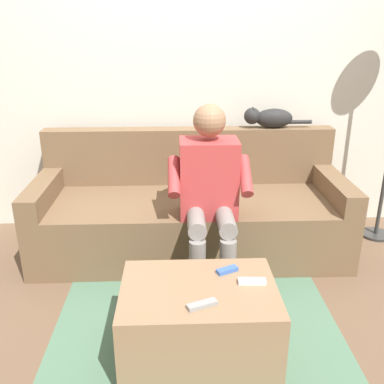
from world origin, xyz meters
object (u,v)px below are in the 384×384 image
object	(u,v)px
couch	(190,213)
person_solo_seated	(209,186)
remote_blue	(227,270)
remote_gray	(202,305)
cat_on_backrest	(269,118)
remote_white	(252,281)
coffee_table	(199,321)

from	to	relation	value
couch	person_solo_seated	world-z (taller)	person_solo_seated
remote_blue	remote_gray	xyz separation A→B (m)	(0.15, 0.29, -0.00)
person_solo_seated	remote_blue	xyz separation A→B (m)	(-0.05, 0.61, -0.24)
person_solo_seated	remote_gray	world-z (taller)	person_solo_seated
person_solo_seated	cat_on_backrest	distance (m)	0.92
remote_white	remote_gray	distance (m)	0.31
remote_white	coffee_table	bearing A→B (deg)	9.14
remote_blue	remote_gray	bearing A→B (deg)	-142.41
remote_blue	remote_white	world-z (taller)	remote_white
cat_on_backrest	person_solo_seated	bearing A→B (deg)	54.70
remote_gray	remote_white	bearing A→B (deg)	12.62
couch	remote_gray	world-z (taller)	couch
remote_white	couch	bearing A→B (deg)	-73.49
cat_on_backrest	remote_gray	xyz separation A→B (m)	(0.60, 1.61, -0.53)
person_solo_seated	remote_white	bearing A→B (deg)	102.47
coffee_table	remote_gray	xyz separation A→B (m)	(-0.01, 0.15, 0.21)
cat_on_backrest	remote_gray	distance (m)	1.80
couch	remote_blue	bearing A→B (deg)	98.54
coffee_table	person_solo_seated	distance (m)	0.88
coffee_table	cat_on_backrest	world-z (taller)	cat_on_backrest
person_solo_seated	remote_gray	size ratio (longest dim) A/B	8.07
coffee_table	remote_gray	distance (m)	0.26
coffee_table	remote_white	xyz separation A→B (m)	(-0.26, -0.03, 0.21)
remote_blue	person_solo_seated	bearing A→B (deg)	69.05
remote_blue	remote_gray	world-z (taller)	same
remote_gray	couch	bearing A→B (deg)	68.25
person_solo_seated	remote_blue	size ratio (longest dim) A/B	10.08
remote_blue	remote_gray	distance (m)	0.33
couch	person_solo_seated	bearing A→B (deg)	104.25
couch	remote_gray	distance (m)	1.32
coffee_table	cat_on_backrest	distance (m)	1.75
couch	person_solo_seated	size ratio (longest dim) A/B	1.93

